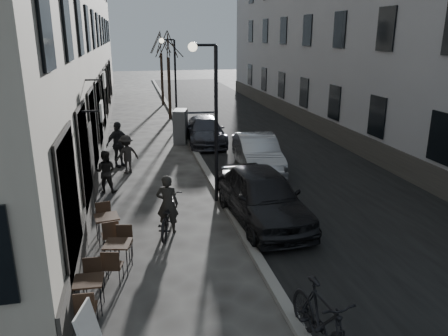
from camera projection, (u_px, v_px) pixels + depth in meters
name	position (u px, v px, depth m)	size (l,w,h in m)	color
ground	(273.00, 305.00, 8.95)	(120.00, 120.00, 0.00)	#33302E
road	(249.00, 132.00, 24.67)	(7.30, 60.00, 0.00)	black
kerb	(185.00, 134.00, 23.92)	(0.25, 60.00, 0.12)	slate
streetlamp_near	(211.00, 106.00, 13.59)	(0.90, 0.28, 5.09)	black
streetlamp_far	(172.00, 73.00, 24.80)	(0.90, 0.28, 5.09)	black
tree_near	(168.00, 45.00, 27.17)	(2.40, 2.40, 5.70)	black
tree_far	(161.00, 43.00, 32.77)	(2.40, 2.40, 5.70)	black
bistro_set_a	(89.00, 292.00, 8.65)	(0.59, 1.40, 0.82)	black
bistro_set_b	(118.00, 254.00, 10.11)	(0.70, 1.50, 0.85)	black
bistro_set_c	(107.00, 226.00, 11.53)	(0.70, 1.53, 0.88)	black
utility_cabinet	(181.00, 126.00, 22.07)	(0.61, 1.12, 1.68)	#5E5F61
bicycle	(168.00, 215.00, 12.10)	(0.68, 1.95, 1.02)	black
cyclist_rider	(167.00, 204.00, 12.00)	(0.61, 0.40, 1.67)	black
pedestrian_near	(106.00, 171.00, 15.13)	(0.73, 0.57, 1.50)	black
pedestrian_mid	(127.00, 154.00, 17.21)	(1.00, 0.57, 1.54)	#2D2A28
pedestrian_far	(118.00, 144.00, 18.01)	(1.11, 0.46, 1.90)	black
car_near	(263.00, 196.00, 12.76)	(1.87, 4.64, 1.58)	black
car_mid	(257.00, 153.00, 17.67)	(1.49, 4.28, 1.41)	#9FA2A7
car_far	(205.00, 131.00, 21.97)	(1.81, 4.44, 1.29)	#383943
moped	(322.00, 321.00, 7.43)	(0.60, 2.12, 1.27)	black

